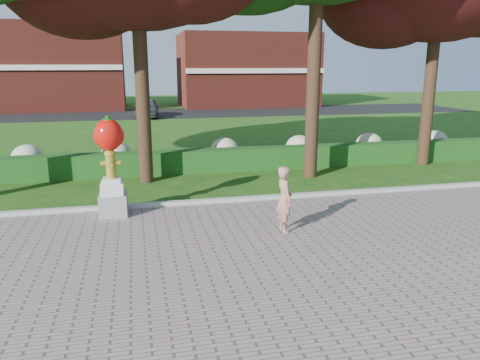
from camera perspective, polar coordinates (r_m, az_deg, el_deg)
The scene contains 11 objects.
ground at distance 10.21m, azimuth 1.15°, elevation -7.63°, with size 100.00×100.00×0.00m, color #194D13.
walkway at distance 6.81m, azimuth 9.72°, elevation -19.54°, with size 40.00×14.00×0.04m, color gray.
curb at distance 12.96m, azimuth -2.02°, elevation -2.55°, with size 40.00×0.18×0.15m, color #ADADA5.
lawn_hedge at distance 16.71m, azimuth -4.59°, elevation 2.33°, with size 24.00×0.70×0.80m, color #1A4A15.
hydrangea_row at distance 17.74m, azimuth -3.24°, elevation 3.53°, with size 20.10×1.10×0.99m.
street at distance 37.47m, azimuth -9.24°, elevation 8.05°, with size 50.00×8.00×0.02m, color black.
building_left at distance 43.90m, azimuth -23.42°, elevation 12.52°, with size 14.00×8.00×7.00m, color maroon.
building_right at distance 44.42m, azimuth 0.70°, elevation 13.24°, with size 12.00×8.00×6.40m, color maroon.
hydrant_sculpture at distance 11.97m, azimuth -15.49°, elevation 1.94°, with size 0.73×0.69×2.51m.
woman at distance 10.58m, azimuth 5.42°, elevation -2.34°, with size 0.55×0.36×1.52m, color tan.
parked_car at distance 34.74m, azimuth -11.30°, elevation 8.66°, with size 1.62×4.04×1.37m, color #46484E.
Camera 1 is at (-2.29, -9.21, 3.76)m, focal length 35.00 mm.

